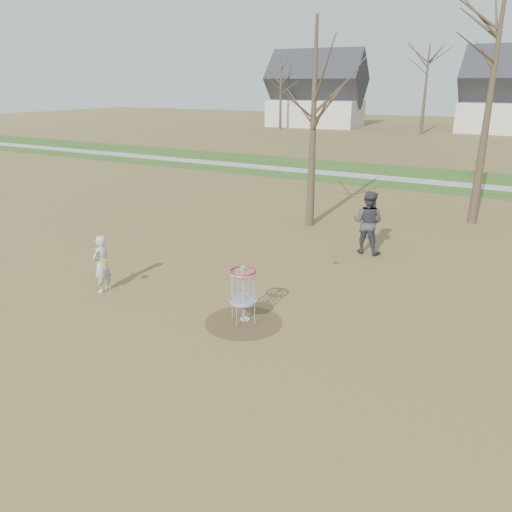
{
  "coord_description": "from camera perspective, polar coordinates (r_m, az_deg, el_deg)",
  "views": [
    {
      "loc": [
        5.34,
        -8.97,
        5.28
      ],
      "look_at": [
        -0.5,
        1.5,
        1.1
      ],
      "focal_mm": 35.0,
      "sensor_mm": 36.0,
      "label": 1
    }
  ],
  "objects": [
    {
      "name": "footpath",
      "position": [
        29.92,
        18.59,
        8.09
      ],
      "size": [
        160.0,
        1.5,
        0.01
      ],
      "primitive_type": "cube",
      "color": "#9E9E99",
      "rests_on": "green_band"
    },
    {
      "name": "ground",
      "position": [
        11.7,
        -1.45,
        -7.62
      ],
      "size": [
        160.0,
        160.0,
        0.0
      ],
      "primitive_type": "plane",
      "color": "brown",
      "rests_on": "ground"
    },
    {
      "name": "player_standing",
      "position": [
        13.72,
        -17.21,
        -0.87
      ],
      "size": [
        0.39,
        0.58,
        1.53
      ],
      "primitive_type": "imported",
      "rotation": [
        0.0,
        0.0,
        -1.52
      ],
      "color": "silver",
      "rests_on": "ground"
    },
    {
      "name": "disc_golf_basket",
      "position": [
        11.31,
        -1.49,
        -3.48
      ],
      "size": [
        0.64,
        0.64,
        1.35
      ],
      "color": "#9EA3AD",
      "rests_on": "ground"
    },
    {
      "name": "green_band",
      "position": [
        30.9,
        18.96,
        8.36
      ],
      "size": [
        160.0,
        8.0,
        0.01
      ],
      "primitive_type": "cube",
      "color": "#2D5119",
      "rests_on": "ground"
    },
    {
      "name": "discs_in_play",
      "position": [
        13.52,
        -3.43,
        0.09
      ],
      "size": [
        4.6,
        4.35,
        0.27
      ],
      "color": "#FD580D",
      "rests_on": "ground"
    },
    {
      "name": "disc_grounded",
      "position": [
        11.82,
        -1.26,
        -7.19
      ],
      "size": [
        0.22,
        0.22,
        0.02
      ],
      "primitive_type": "cylinder",
      "color": "white",
      "rests_on": "dirt_circle"
    },
    {
      "name": "player_throwing",
      "position": [
        16.46,
        12.65,
        3.77
      ],
      "size": [
        1.02,
        0.81,
        2.05
      ],
      "primitive_type": "imported",
      "rotation": [
        0.0,
        0.0,
        3.11
      ],
      "color": "#3A383E",
      "rests_on": "ground"
    },
    {
      "name": "dirt_circle",
      "position": [
        11.69,
        -1.45,
        -7.59
      ],
      "size": [
        1.8,
        1.8,
        0.01
      ],
      "primitive_type": "cylinder",
      "color": "#47331E",
      "rests_on": "ground"
    },
    {
      "name": "bare_trees",
      "position": [
        44.9,
        25.87,
        17.5
      ],
      "size": [
        52.62,
        44.98,
        9.0
      ],
      "color": "#382B1E",
      "rests_on": "ground"
    }
  ]
}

